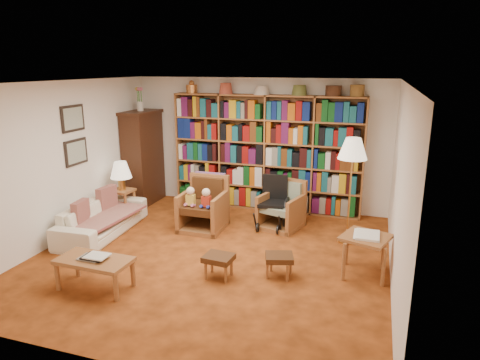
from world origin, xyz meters
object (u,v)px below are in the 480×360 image
at_px(armchair_leather, 205,207).
at_px(coffee_table, 94,263).
at_px(armchair_sage, 282,209).
at_px(side_table_papers, 365,242).
at_px(wheelchair, 273,204).
at_px(footstool_a, 219,259).
at_px(floor_lamp, 353,153).
at_px(footstool_b, 279,259).
at_px(sofa, 102,218).
at_px(side_table_lamp, 123,197).

height_order(armchair_leather, coffee_table, armchair_leather).
bearing_deg(armchair_sage, side_table_papers, -45.25).
bearing_deg(wheelchair, footstool_a, -96.46).
height_order(floor_lamp, footstool_b, floor_lamp).
bearing_deg(sofa, wheelchair, -68.86).
distance_m(side_table_lamp, wheelchair, 2.75).
relative_size(side_table_papers, footstool_b, 1.66).
bearing_deg(coffee_table, armchair_sage, 58.39).
xyz_separation_m(sofa, floor_lamp, (3.91, 0.88, 1.17)).
height_order(floor_lamp, coffee_table, floor_lamp).
relative_size(side_table_lamp, armchair_sage, 0.64).
xyz_separation_m(side_table_lamp, armchair_sage, (2.87, 0.49, -0.08)).
bearing_deg(armchair_leather, wheelchair, 20.54).
distance_m(armchair_leather, side_table_papers, 2.86).
distance_m(floor_lamp, side_table_papers, 1.47).
xyz_separation_m(wheelchair, floor_lamp, (1.29, -0.32, 1.04)).
bearing_deg(coffee_table, wheelchair, 60.07).
xyz_separation_m(footstool_b, coffee_table, (-2.13, -1.01, 0.10)).
height_order(floor_lamp, side_table_papers, floor_lamp).
distance_m(side_table_papers, footstool_b, 1.16).
xyz_separation_m(wheelchair, footstool_b, (0.52, -1.78, -0.16)).
bearing_deg(floor_lamp, coffee_table, -139.59).
bearing_deg(floor_lamp, footstool_a, -131.32).
distance_m(sofa, wheelchair, 2.88).
relative_size(armchair_leather, floor_lamp, 0.55).
height_order(side_table_lamp, armchair_sage, armchair_sage).
height_order(armchair_sage, floor_lamp, floor_lamp).
height_order(armchair_sage, footstool_b, armchair_sage).
distance_m(wheelchair, coffee_table, 3.22).
relative_size(floor_lamp, footstool_a, 4.22).
bearing_deg(armchair_sage, coffee_table, -121.61).
xyz_separation_m(floor_lamp, footstool_b, (-0.77, -1.45, -1.19)).
height_order(wheelchair, footstool_b, wheelchair).
relative_size(wheelchair, footstool_b, 2.07).
bearing_deg(floor_lamp, footstool_b, -117.92).
bearing_deg(sofa, footstool_b, -103.98).
relative_size(side_table_lamp, footstool_a, 1.35).
bearing_deg(armchair_sage, armchair_leather, -159.22).
height_order(armchair_leather, floor_lamp, floor_lamp).
distance_m(side_table_lamp, armchair_sage, 2.91).
bearing_deg(floor_lamp, sofa, -167.29).
height_order(side_table_papers, footstool_a, side_table_papers).
height_order(floor_lamp, footstool_a, floor_lamp).
bearing_deg(armchair_leather, side_table_lamp, -179.55).
height_order(sofa, armchair_leather, armchair_leather).
height_order(sofa, floor_lamp, floor_lamp).
relative_size(side_table_lamp, floor_lamp, 0.32).
relative_size(side_table_lamp, wheelchair, 0.60).
height_order(wheelchair, coffee_table, wheelchair).
relative_size(sofa, armchair_leather, 2.02).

